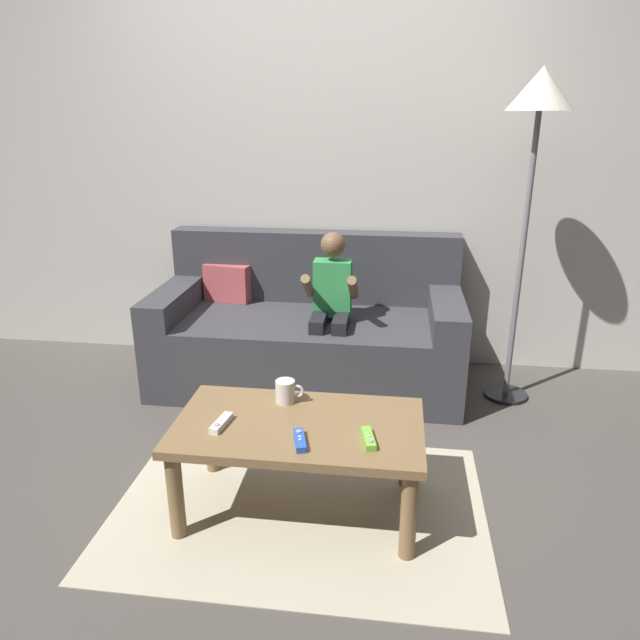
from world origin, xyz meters
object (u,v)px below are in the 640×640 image
Objects in this scene: coffee_table at (299,437)px; game_remote_lime_near_edge at (368,438)px; person_seated_on_couch at (331,305)px; couch at (308,333)px; floor_lamp at (538,118)px; game_remote_white_far_corner at (221,423)px; game_remote_blue_center at (300,440)px; coffee_mug at (286,391)px.

game_remote_lime_near_edge is (0.27, -0.10, 0.07)m from coffee_table.
couch is at bearing 131.35° from person_seated_on_couch.
person_seated_on_couch is 0.96× the size of coffee_table.
game_remote_white_far_corner is at bearing -137.05° from floor_lamp.
coffee_table is 0.55× the size of floor_lamp.
floor_lamp reaches higher than person_seated_on_couch.
floor_lamp reaches higher than game_remote_blue_center.
game_remote_white_far_corner is (-0.29, -1.10, -0.12)m from person_seated_on_couch.
coffee_table is 8.10× the size of coffee_mug.
game_remote_lime_near_edge and game_remote_white_far_corner have the same top height.
person_seated_on_couch is at bearing 91.04° from game_remote_blue_center.
game_remote_white_far_corner is at bearing -132.94° from coffee_mug.
person_seated_on_couch reaches higher than coffee_table.
person_seated_on_couch is 7.74× the size of coffee_mug.
couch is 1.37m from game_remote_blue_center.
game_remote_white_far_corner is (-0.56, 0.04, 0.00)m from game_remote_lime_near_edge.
game_remote_white_far_corner is 0.31m from coffee_mug.
game_remote_blue_center is 1.00× the size of game_remote_white_far_corner.
floor_lamp reaches higher than coffee_table.
couch is at bearing 175.89° from floor_lamp.
couch is at bearing 107.76° from game_remote_lime_near_edge.
coffee_mug is at bearing 115.52° from coffee_table.
game_remote_lime_near_edge is at bearing -76.84° from person_seated_on_couch.
coffee_table is 0.16m from game_remote_blue_center.
game_remote_lime_near_edge is 0.08× the size of floor_lamp.
person_seated_on_couch is 0.88m from coffee_mug.
game_remote_blue_center is at bearing -70.75° from coffee_mug.
game_remote_blue_center is (0.02, -1.18, -0.12)m from person_seated_on_couch.
couch is 1.22m from coffee_table.
coffee_mug reaches higher than game_remote_lime_near_edge.
floor_lamp is at bearing 52.84° from game_remote_blue_center.
person_seated_on_couch reaches higher than coffee_mug.
floor_lamp is at bearing 5.42° from person_seated_on_couch.
coffee_mug is at bearing 143.20° from game_remote_lime_near_edge.
person_seated_on_couch reaches higher than game_remote_lime_near_edge.
game_remote_lime_near_edge is at bearing -120.36° from floor_lamp.
game_remote_lime_near_edge is at bearing -3.96° from game_remote_white_far_corner.
game_remote_lime_near_edge is 1.00× the size of game_remote_blue_center.
game_remote_white_far_corner is 2.06m from floor_lamp.
person_seated_on_couch reaches higher than game_remote_blue_center.
coffee_mug is (-0.09, -0.88, -0.09)m from person_seated_on_couch.
person_seated_on_couch is 1.18m from game_remote_lime_near_edge.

